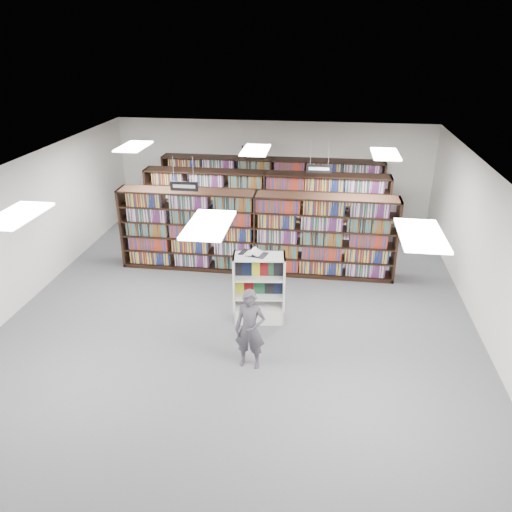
# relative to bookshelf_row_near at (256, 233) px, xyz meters

# --- Properties ---
(floor) EXTENTS (12.00, 12.00, 0.00)m
(floor) POSITION_rel_bookshelf_row_near_xyz_m (0.00, -2.00, -1.05)
(floor) COLOR #57575C
(floor) RESTS_ON ground
(ceiling) EXTENTS (10.00, 12.00, 0.10)m
(ceiling) POSITION_rel_bookshelf_row_near_xyz_m (0.00, -2.00, 2.15)
(ceiling) COLOR silver
(ceiling) RESTS_ON wall_back
(wall_back) EXTENTS (10.00, 0.10, 3.20)m
(wall_back) POSITION_rel_bookshelf_row_near_xyz_m (0.00, 4.00, 0.55)
(wall_back) COLOR silver
(wall_back) RESTS_ON ground
(wall_front) EXTENTS (10.00, 0.10, 3.20)m
(wall_front) POSITION_rel_bookshelf_row_near_xyz_m (0.00, -8.00, 0.55)
(wall_front) COLOR silver
(wall_front) RESTS_ON ground
(wall_left) EXTENTS (0.10, 12.00, 3.20)m
(wall_left) POSITION_rel_bookshelf_row_near_xyz_m (-5.00, -2.00, 0.55)
(wall_left) COLOR silver
(wall_left) RESTS_ON ground
(wall_right) EXTENTS (0.10, 12.00, 3.20)m
(wall_right) POSITION_rel_bookshelf_row_near_xyz_m (5.00, -2.00, 0.55)
(wall_right) COLOR silver
(wall_right) RESTS_ON ground
(bookshelf_row_near) EXTENTS (7.00, 0.60, 2.10)m
(bookshelf_row_near) POSITION_rel_bookshelf_row_near_xyz_m (0.00, 0.00, 0.00)
(bookshelf_row_near) COLOR black
(bookshelf_row_near) RESTS_ON floor
(bookshelf_row_mid) EXTENTS (7.00, 0.60, 2.10)m
(bookshelf_row_mid) POSITION_rel_bookshelf_row_near_xyz_m (0.00, 2.00, 0.00)
(bookshelf_row_mid) COLOR black
(bookshelf_row_mid) RESTS_ON floor
(bookshelf_row_far) EXTENTS (7.00, 0.60, 2.10)m
(bookshelf_row_far) POSITION_rel_bookshelf_row_near_xyz_m (0.00, 3.70, 0.00)
(bookshelf_row_far) COLOR black
(bookshelf_row_far) RESTS_ON floor
(aisle_sign_left) EXTENTS (0.65, 0.02, 0.80)m
(aisle_sign_left) POSITION_rel_bookshelf_row_near_xyz_m (-1.50, -1.00, 1.48)
(aisle_sign_left) COLOR #B2B2B7
(aisle_sign_left) RESTS_ON ceiling
(aisle_sign_right) EXTENTS (0.65, 0.02, 0.80)m
(aisle_sign_right) POSITION_rel_bookshelf_row_near_xyz_m (1.50, 1.00, 1.48)
(aisle_sign_right) COLOR #B2B2B7
(aisle_sign_right) RESTS_ON ceiling
(aisle_sign_center) EXTENTS (0.65, 0.02, 0.80)m
(aisle_sign_center) POSITION_rel_bookshelf_row_near_xyz_m (-0.50, 3.00, 1.48)
(aisle_sign_center) COLOR #B2B2B7
(aisle_sign_center) RESTS_ON ceiling
(troffer_front_left) EXTENTS (0.60, 1.20, 0.04)m
(troffer_front_left) POSITION_rel_bookshelf_row_near_xyz_m (-3.00, -5.00, 2.11)
(troffer_front_left) COLOR white
(troffer_front_left) RESTS_ON ceiling
(troffer_front_center) EXTENTS (0.60, 1.20, 0.04)m
(troffer_front_center) POSITION_rel_bookshelf_row_near_xyz_m (0.00, -5.00, 2.11)
(troffer_front_center) COLOR white
(troffer_front_center) RESTS_ON ceiling
(troffer_front_right) EXTENTS (0.60, 1.20, 0.04)m
(troffer_front_right) POSITION_rel_bookshelf_row_near_xyz_m (3.00, -5.00, 2.11)
(troffer_front_right) COLOR white
(troffer_front_right) RESTS_ON ceiling
(troffer_back_left) EXTENTS (0.60, 1.20, 0.04)m
(troffer_back_left) POSITION_rel_bookshelf_row_near_xyz_m (-3.00, 0.00, 2.11)
(troffer_back_left) COLOR white
(troffer_back_left) RESTS_ON ceiling
(troffer_back_center) EXTENTS (0.60, 1.20, 0.04)m
(troffer_back_center) POSITION_rel_bookshelf_row_near_xyz_m (0.00, 0.00, 2.11)
(troffer_back_center) COLOR white
(troffer_back_center) RESTS_ON ceiling
(troffer_back_right) EXTENTS (0.60, 1.20, 0.04)m
(troffer_back_right) POSITION_rel_bookshelf_row_near_xyz_m (3.00, 0.00, 2.11)
(troffer_back_right) COLOR white
(troffer_back_right) RESTS_ON ceiling
(endcap_display) EXTENTS (1.14, 0.67, 1.52)m
(endcap_display) POSITION_rel_bookshelf_row_near_xyz_m (0.40, -2.34, -0.54)
(endcap_display) COLOR white
(endcap_display) RESTS_ON floor
(open_book) EXTENTS (0.63, 0.47, 0.13)m
(open_book) POSITION_rel_bookshelf_row_near_xyz_m (0.26, -2.32, 0.50)
(open_book) COLOR black
(open_book) RESTS_ON endcap_display
(shopper) EXTENTS (0.60, 0.42, 1.56)m
(shopper) POSITION_rel_bookshelf_row_near_xyz_m (0.45, -4.02, -0.27)
(shopper) COLOR #443F48
(shopper) RESTS_ON floor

